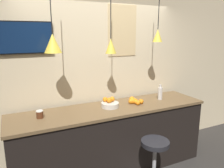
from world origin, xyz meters
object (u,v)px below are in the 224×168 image
object	(u,v)px
juice_bottle	(160,93)
mounted_tv	(24,38)
fruit_bowl	(110,104)
spread_jar	(40,114)
bar_stool	(154,158)

from	to	relation	value
juice_bottle	mounted_tv	bearing A→B (deg)	168.80
juice_bottle	fruit_bowl	bearing A→B (deg)	179.55
spread_jar	mounted_tv	size ratio (longest dim) A/B	0.13
spread_jar	mounted_tv	xyz separation A→B (m)	(-0.08, 0.39, 0.95)
juice_bottle	spread_jar	bearing A→B (deg)	-180.00
juice_bottle	spread_jar	xyz separation A→B (m)	(-1.88, -0.00, -0.05)
fruit_bowl	spread_jar	distance (m)	0.98
bar_stool	spread_jar	bearing A→B (deg)	152.79
bar_stool	spread_jar	xyz separation A→B (m)	(-1.31, 0.67, 0.58)
fruit_bowl	juice_bottle	size ratio (longest dim) A/B	1.04
fruit_bowl	spread_jar	xyz separation A→B (m)	(-0.98, -0.01, 0.00)
fruit_bowl	mounted_tv	xyz separation A→B (m)	(-1.07, 0.38, 0.95)
bar_stool	spread_jar	size ratio (longest dim) A/B	7.05
bar_stool	fruit_bowl	distance (m)	0.96
spread_jar	mounted_tv	bearing A→B (deg)	102.17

